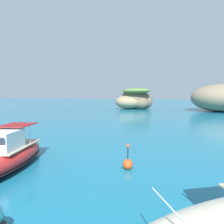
# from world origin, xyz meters

# --- Properties ---
(islet_small) EXTENTS (11.76, 12.37, 5.93)m
(islet_small) POSITION_xyz_m (-5.36, 61.69, 2.69)
(islet_small) COLOR #756651
(islet_small) RESTS_ON ground
(motorboat_red) EXTENTS (4.08, 7.59, 2.28)m
(motorboat_red) POSITION_xyz_m (0.34, 8.35, 0.73)
(motorboat_red) COLOR red
(motorboat_red) RESTS_ON ground
(channel_buoy) EXTENTS (0.56, 0.56, 1.48)m
(channel_buoy) POSITION_xyz_m (6.65, 10.48, 0.34)
(channel_buoy) COLOR #E54C19
(channel_buoy) RESTS_ON ground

